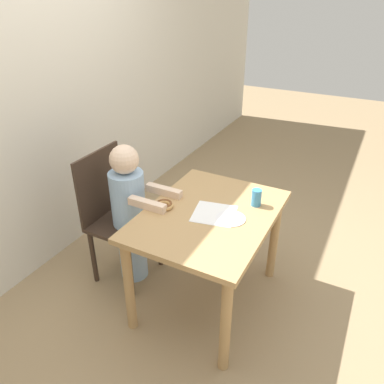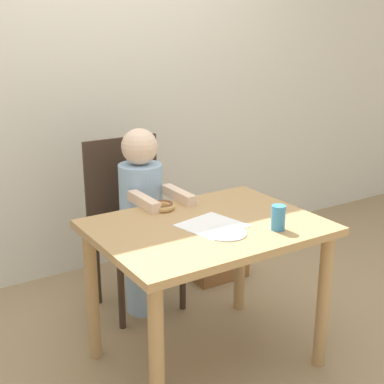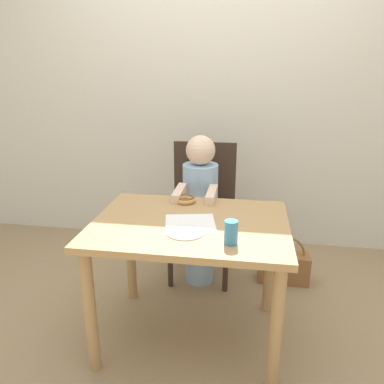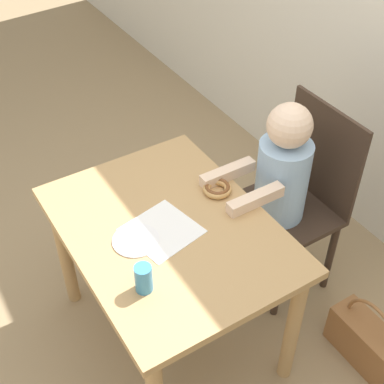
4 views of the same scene
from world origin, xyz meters
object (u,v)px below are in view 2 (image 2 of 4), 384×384
chair (132,221)px  donut (162,206)px  handbag (221,262)px  child_figure (142,221)px  cup (278,218)px

chair → donut: 0.49m
chair → handbag: bearing=-4.0°
child_figure → donut: (-0.05, -0.31, 0.18)m
child_figure → donut: child_figure is taller
chair → handbag: 0.70m
donut → cup: 0.58m
handbag → cup: (-0.34, -0.88, 0.64)m
child_figure → handbag: child_figure is taller
chair → handbag: size_ratio=2.72×
chair → donut: chair is taller
donut → chair: bearing=84.0°
donut → cup: bearing=-59.6°
child_figure → cup: child_figure is taller
donut → cup: size_ratio=1.09×
child_figure → cup: bearing=-73.0°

